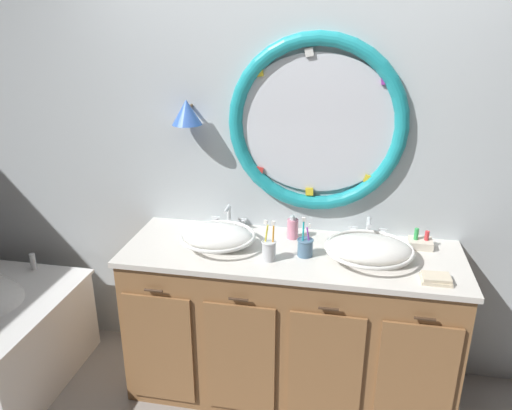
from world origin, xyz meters
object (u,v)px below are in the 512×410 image
Objects in this scene: soap_dispenser at (293,228)px; toiletry_basket at (421,243)px; toothbrush_holder_left at (269,249)px; sink_basin_right at (369,249)px; folded_hand_towel at (436,279)px; toothbrush_holder_right at (305,246)px; sink_basin_left at (218,236)px.

soap_dispenser reaches higher than toiletry_basket.
toothbrush_holder_left is at bearing -107.07° from soap_dispenser.
sink_basin_right is 3.70× the size of toiletry_basket.
toiletry_basket is (0.71, 0.02, -0.03)m from soap_dispenser.
toothbrush_holder_left is at bearing 175.14° from folded_hand_towel.
toothbrush_holder_left is at bearing -158.68° from toiletry_basket.
toothbrush_holder_right is at bearing 166.46° from folded_hand_towel.
toothbrush_holder_left is at bearing -168.66° from sink_basin_right.
folded_hand_towel is at bearing -85.20° from toiletry_basket.
sink_basin_right is at bearing 151.38° from folded_hand_towel.
sink_basin_right is 2.09× the size of toothbrush_holder_right.
soap_dispenser is (0.40, 0.19, -0.00)m from sink_basin_left.
sink_basin_right is at bearing -24.60° from soap_dispenser.
soap_dispenser reaches higher than sink_basin_left.
sink_basin_right is 0.46m from soap_dispenser.
soap_dispenser is at bearing 26.04° from sink_basin_left.
sink_basin_left is 2.92× the size of folded_hand_towel.
sink_basin_left reaches higher than folded_hand_towel.
sink_basin_left is 0.49m from toothbrush_holder_right.
toiletry_basket is (-0.03, 0.38, 0.01)m from folded_hand_towel.
toiletry_basket is at bearing 1.27° from soap_dispenser.
toiletry_basket is at bearing 21.32° from toothbrush_holder_left.
sink_basin_left is 1.15m from folded_hand_towel.
toothbrush_holder_left is 1.55× the size of soap_dispenser.
sink_basin_right is 2.07× the size of toothbrush_holder_left.
toothbrush_holder_left is 0.31m from soap_dispenser.
toothbrush_holder_left is 1.79× the size of toiletry_basket.
toothbrush_holder_right is (-0.33, -0.02, -0.01)m from sink_basin_right.
toothbrush_holder_left is (0.30, -0.10, -0.00)m from sink_basin_left.
folded_hand_towel is 1.15× the size of toiletry_basket.
soap_dispenser is 0.83m from folded_hand_towel.
toothbrush_holder_right is (0.49, -0.02, -0.01)m from sink_basin_left.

